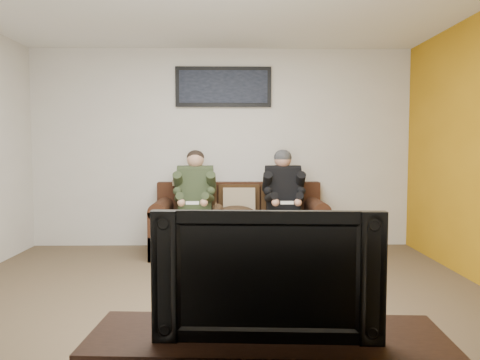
{
  "coord_description": "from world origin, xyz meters",
  "views": [
    {
      "loc": [
        0.14,
        -3.95,
        1.31
      ],
      "look_at": [
        0.23,
        1.2,
        0.95
      ],
      "focal_mm": 35.0,
      "sensor_mm": 36.0,
      "label": 1
    }
  ],
  "objects_px": {
    "framed_poster": "(223,87)",
    "sofa": "(239,226)",
    "cat": "(234,213)",
    "television": "(267,271)",
    "person_right": "(284,197)",
    "person_left": "(195,197)"
  },
  "relations": [
    {
      "from": "framed_poster",
      "to": "sofa",
      "type": "bearing_deg",
      "value": -62.91
    },
    {
      "from": "cat",
      "to": "sofa",
      "type": "bearing_deg",
      "value": 71.79
    },
    {
      "from": "sofa",
      "to": "cat",
      "type": "relative_size",
      "value": 3.19
    },
    {
      "from": "cat",
      "to": "television",
      "type": "bearing_deg",
      "value": -88.01
    },
    {
      "from": "cat",
      "to": "television",
      "type": "height_order",
      "value": "television"
    },
    {
      "from": "sofa",
      "to": "television",
      "type": "bearing_deg",
      "value": -89.01
    },
    {
      "from": "cat",
      "to": "framed_poster",
      "type": "distance_m",
      "value": 1.69
    },
    {
      "from": "person_right",
      "to": "television",
      "type": "distance_m",
      "value": 3.63
    },
    {
      "from": "sofa",
      "to": "person_right",
      "type": "height_order",
      "value": "person_right"
    },
    {
      "from": "framed_poster",
      "to": "person_left",
      "type": "bearing_deg",
      "value": -120.97
    },
    {
      "from": "sofa",
      "to": "television",
      "type": "relative_size",
      "value": 2.17
    },
    {
      "from": "person_left",
      "to": "framed_poster",
      "type": "bearing_deg",
      "value": 59.03
    },
    {
      "from": "person_right",
      "to": "framed_poster",
      "type": "height_order",
      "value": "framed_poster"
    },
    {
      "from": "person_right",
      "to": "television",
      "type": "height_order",
      "value": "person_right"
    },
    {
      "from": "person_left",
      "to": "cat",
      "type": "relative_size",
      "value": 1.94
    },
    {
      "from": "person_left",
      "to": "cat",
      "type": "height_order",
      "value": "person_left"
    },
    {
      "from": "framed_poster",
      "to": "television",
      "type": "relative_size",
      "value": 1.29
    },
    {
      "from": "cat",
      "to": "framed_poster",
      "type": "xyz_separation_m",
      "value": [
        -0.14,
        0.57,
        1.58
      ]
    },
    {
      "from": "person_right",
      "to": "television",
      "type": "xyz_separation_m",
      "value": [
        -0.47,
        -3.6,
        0.05
      ]
    },
    {
      "from": "person_right",
      "to": "framed_poster",
      "type": "relative_size",
      "value": 1.03
    },
    {
      "from": "television",
      "to": "framed_poster",
      "type": "bearing_deg",
      "value": 96.84
    },
    {
      "from": "cat",
      "to": "framed_poster",
      "type": "bearing_deg",
      "value": 103.78
    }
  ]
}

